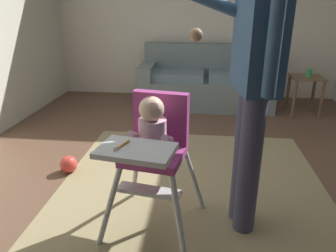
{
  "coord_description": "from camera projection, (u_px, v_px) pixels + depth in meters",
  "views": [
    {
      "loc": [
        0.12,
        -2.4,
        1.41
      ],
      "look_at": [
        -0.07,
        -0.7,
        0.75
      ],
      "focal_mm": 33.94,
      "sensor_mm": 36.0,
      "label": 1
    }
  ],
  "objects": [
    {
      "name": "high_chair",
      "position": [
        154.0,
        140.0,
        1.95
      ],
      "size": [
        0.7,
        0.8,
        0.92
      ],
      "rotation": [
        0.0,
        0.0,
        -1.74
      ],
      "color": "silver",
      "rests_on": "ground"
    },
    {
      "name": "ground",
      "position": [
        184.0,
        183.0,
        2.77
      ],
      "size": [
        5.96,
        7.01,
        0.1
      ],
      "primitive_type": "cube",
      "color": "brown"
    },
    {
      "name": "wall_far",
      "position": [
        197.0,
        7.0,
        4.79
      ],
      "size": [
        5.16,
        0.06,
        2.73
      ],
      "primitive_type": "cube",
      "color": "silver",
      "rests_on": "ground"
    },
    {
      "name": "adult_standing",
      "position": [
        253.0,
        84.0,
        1.84
      ],
      "size": [
        0.56,
        0.5,
        1.72
      ],
      "rotation": [
        0.0,
        0.0,
        -3.0
      ],
      "color": "#40435D",
      "rests_on": "ground"
    },
    {
      "name": "toy_ball",
      "position": [
        69.0,
        164.0,
        2.83
      ],
      "size": [
        0.15,
        0.15,
        0.15
      ],
      "primitive_type": "sphere",
      "color": "#D13D33",
      "rests_on": "ground"
    },
    {
      "name": "side_table",
      "position": [
        305.0,
        87.0,
        4.21
      ],
      "size": [
        0.4,
        0.4,
        0.52
      ],
      "color": "brown",
      "rests_on": "ground"
    },
    {
      "name": "sippy_cup",
      "position": [
        309.0,
        73.0,
        4.14
      ],
      "size": [
        0.07,
        0.07,
        0.1
      ],
      "primitive_type": "cylinder",
      "color": "green",
      "rests_on": "side_table"
    },
    {
      "name": "area_rug",
      "position": [
        190.0,
        212.0,
        2.3
      ],
      "size": [
        2.17,
        2.91,
        0.01
      ],
      "primitive_type": "cube",
      "color": "#91825C",
      "rests_on": "ground"
    },
    {
      "name": "couch",
      "position": [
        206.0,
        82.0,
        4.67
      ],
      "size": [
        1.89,
        0.86,
        0.86
      ],
      "rotation": [
        0.0,
        0.0,
        -1.57
      ],
      "color": "slate",
      "rests_on": "ground"
    }
  ]
}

